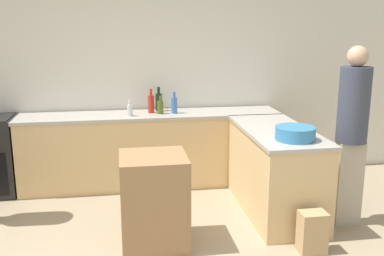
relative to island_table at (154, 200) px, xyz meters
name	(u,v)px	position (x,y,z in m)	size (l,w,h in m)	color
wall_back	(148,76)	(0.09, 1.93, 0.92)	(8.00, 0.06, 2.70)	silver
counter_back	(151,149)	(0.09, 1.60, 0.03)	(3.22, 0.63, 0.92)	#D6B27A
counter_peninsula	(275,170)	(1.35, 0.54, 0.03)	(0.69, 1.55, 0.92)	#D6B27A
island_table	(154,200)	(0.00, 0.00, 0.00)	(0.60, 0.58, 0.86)	#997047
mixing_bowl	(295,133)	(1.37, 0.09, 0.56)	(0.38, 0.38, 0.13)	teal
vinegar_bottle_clear	(130,110)	(-0.16, 1.47, 0.57)	(0.06, 0.06, 0.19)	silver
wine_bottle_dark	(159,101)	(0.21, 1.72, 0.62)	(0.08, 0.08, 0.31)	black
hot_sauce_bottle	(151,103)	(0.10, 1.62, 0.61)	(0.08, 0.08, 0.30)	red
water_bottle_blue	(174,105)	(0.38, 1.55, 0.60)	(0.07, 0.07, 0.27)	#386BB7
olive_oil_bottle	(160,107)	(0.21, 1.54, 0.58)	(0.07, 0.07, 0.22)	#475B1E
person_at_peninsula	(352,129)	(1.97, 0.13, 0.57)	(0.30, 0.30, 1.81)	#ADA38E
paper_bag	(312,232)	(1.39, -0.39, -0.24)	(0.24, 0.18, 0.38)	tan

